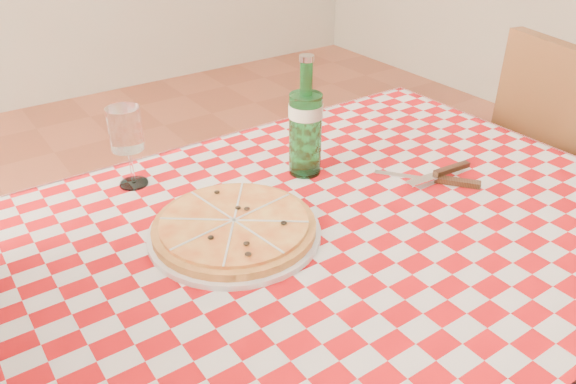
# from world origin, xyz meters

# --- Properties ---
(dining_table) EXTENTS (1.20, 0.80, 0.75)m
(dining_table) POSITION_xyz_m (0.00, 0.00, 0.66)
(dining_table) COLOR brown
(dining_table) RESTS_ON ground
(tablecloth) EXTENTS (1.30, 0.90, 0.01)m
(tablecloth) POSITION_xyz_m (0.00, 0.00, 0.75)
(tablecloth) COLOR #B20A0F
(tablecloth) RESTS_ON dining_table
(chair_near) EXTENTS (0.52, 0.52, 0.95)m
(chair_near) POSITION_xyz_m (0.87, -0.01, 0.55)
(chair_near) COLOR brown
(chair_near) RESTS_ON ground
(pizza_plate) EXTENTS (0.34, 0.34, 0.04)m
(pizza_plate) POSITION_xyz_m (-0.12, 0.07, 0.78)
(pizza_plate) COLOR gold
(pizza_plate) RESTS_ON tablecloth
(water_bottle) EXTENTS (0.09, 0.09, 0.25)m
(water_bottle) POSITION_xyz_m (0.12, 0.19, 0.88)
(water_bottle) COLOR #1A6A2B
(water_bottle) RESTS_ON tablecloth
(wine_glass) EXTENTS (0.08, 0.08, 0.16)m
(wine_glass) POSITION_xyz_m (-0.20, 0.35, 0.84)
(wine_glass) COLOR silver
(wine_glass) RESTS_ON tablecloth
(cutlery) EXTENTS (0.28, 0.27, 0.02)m
(cutlery) POSITION_xyz_m (0.31, 0.01, 0.77)
(cutlery) COLOR silver
(cutlery) RESTS_ON tablecloth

